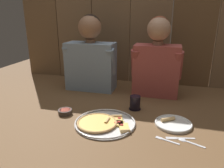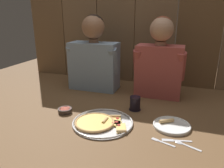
{
  "view_description": "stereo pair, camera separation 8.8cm",
  "coord_description": "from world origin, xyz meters",
  "px_view_note": "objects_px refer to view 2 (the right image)",
  "views": [
    {
      "loc": [
        0.37,
        -1.24,
        0.64
      ],
      "look_at": [
        0.01,
        0.1,
        0.18
      ],
      "focal_mm": 34.56,
      "sensor_mm": 36.0,
      "label": 1
    },
    {
      "loc": [
        0.45,
        -1.21,
        0.64
      ],
      "look_at": [
        0.01,
        0.1,
        0.18
      ],
      "focal_mm": 34.56,
      "sensor_mm": 36.0,
      "label": 2
    }
  ],
  "objects_px": {
    "diner_left": "(94,56)",
    "diner_right": "(160,60)",
    "dipping_bowl": "(65,110)",
    "dinner_plate": "(172,125)",
    "pizza_tray": "(101,122)",
    "drinking_glass": "(135,103)"
  },
  "relations": [
    {
      "from": "diner_right",
      "to": "pizza_tray",
      "type": "bearing_deg",
      "value": -113.9
    },
    {
      "from": "diner_left",
      "to": "diner_right",
      "type": "xyz_separation_m",
      "value": [
        0.55,
        -0.0,
        -0.0
      ]
    },
    {
      "from": "drinking_glass",
      "to": "pizza_tray",
      "type": "bearing_deg",
      "value": -119.75
    },
    {
      "from": "pizza_tray",
      "to": "diner_left",
      "type": "distance_m",
      "value": 0.72
    },
    {
      "from": "dipping_bowl",
      "to": "dinner_plate",
      "type": "bearing_deg",
      "value": 2.85
    },
    {
      "from": "dinner_plate",
      "to": "drinking_glass",
      "type": "bearing_deg",
      "value": 147.82
    },
    {
      "from": "dinner_plate",
      "to": "diner_right",
      "type": "height_order",
      "value": "diner_right"
    },
    {
      "from": "pizza_tray",
      "to": "dipping_bowl",
      "type": "height_order",
      "value": "dipping_bowl"
    },
    {
      "from": "dinner_plate",
      "to": "dipping_bowl",
      "type": "distance_m",
      "value": 0.69
    },
    {
      "from": "dinner_plate",
      "to": "diner_left",
      "type": "relative_size",
      "value": 0.35
    },
    {
      "from": "diner_left",
      "to": "drinking_glass",
      "type": "bearing_deg",
      "value": -36.62
    },
    {
      "from": "diner_left",
      "to": "diner_right",
      "type": "distance_m",
      "value": 0.55
    },
    {
      "from": "dinner_plate",
      "to": "diner_right",
      "type": "distance_m",
      "value": 0.58
    },
    {
      "from": "drinking_glass",
      "to": "diner_left",
      "type": "height_order",
      "value": "diner_left"
    },
    {
      "from": "dinner_plate",
      "to": "pizza_tray",
      "type": "bearing_deg",
      "value": -166.03
    },
    {
      "from": "dipping_bowl",
      "to": "diner_left",
      "type": "distance_m",
      "value": 0.59
    },
    {
      "from": "pizza_tray",
      "to": "diner_right",
      "type": "height_order",
      "value": "diner_right"
    },
    {
      "from": "drinking_glass",
      "to": "diner_right",
      "type": "distance_m",
      "value": 0.42
    },
    {
      "from": "dipping_bowl",
      "to": "diner_left",
      "type": "xyz_separation_m",
      "value": [
        -0.01,
        0.52,
        0.27
      ]
    },
    {
      "from": "pizza_tray",
      "to": "dipping_bowl",
      "type": "relative_size",
      "value": 4.03
    },
    {
      "from": "dinner_plate",
      "to": "dipping_bowl",
      "type": "relative_size",
      "value": 2.4
    },
    {
      "from": "dinner_plate",
      "to": "diner_left",
      "type": "height_order",
      "value": "diner_left"
    }
  ]
}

